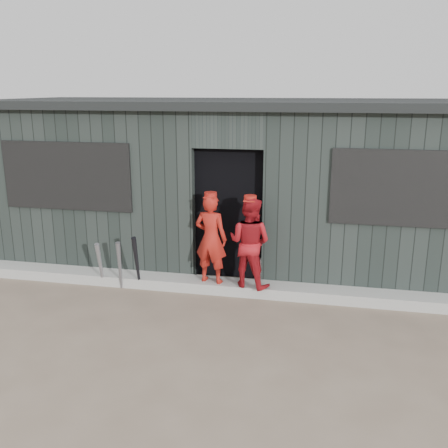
% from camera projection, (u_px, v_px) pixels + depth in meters
% --- Properties ---
extents(ground, '(80.00, 80.00, 0.00)m').
position_uv_depth(ground, '(191.00, 356.00, 5.39)').
color(ground, brown).
rests_on(ground, ground).
extents(curb, '(8.00, 0.36, 0.15)m').
position_uv_depth(curb, '(224.00, 286.00, 7.09)').
color(curb, '#9A9B96').
rests_on(curb, ground).
extents(bat_left, '(0.14, 0.32, 0.72)m').
position_uv_depth(bat_left, '(100.00, 265.00, 7.13)').
color(bat_left, gray).
rests_on(bat_left, ground).
extents(bat_mid, '(0.13, 0.22, 0.74)m').
position_uv_depth(bat_mid, '(120.00, 265.00, 7.06)').
color(bat_mid, slate).
rests_on(bat_mid, ground).
extents(bat_right, '(0.12, 0.34, 0.85)m').
position_uv_depth(bat_right, '(137.00, 263.00, 6.99)').
color(bat_right, black).
rests_on(bat_right, ground).
extents(player_red_left, '(0.51, 0.38, 1.26)m').
position_uv_depth(player_red_left, '(211.00, 239.00, 6.90)').
color(player_red_left, '#A61D14').
rests_on(player_red_left, curb).
extents(player_red_right, '(0.72, 0.63, 1.25)m').
position_uv_depth(player_red_right, '(250.00, 242.00, 6.77)').
color(player_red_right, '#A1131B').
rests_on(player_red_right, curb).
extents(player_grey_back, '(0.76, 0.60, 1.36)m').
position_uv_depth(player_grey_back, '(274.00, 240.00, 7.19)').
color(player_grey_back, '#BBBBBB').
rests_on(player_grey_back, ground).
extents(dugout, '(8.30, 3.30, 2.62)m').
position_uv_depth(dugout, '(244.00, 181.00, 8.36)').
color(dugout, black).
rests_on(dugout, ground).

